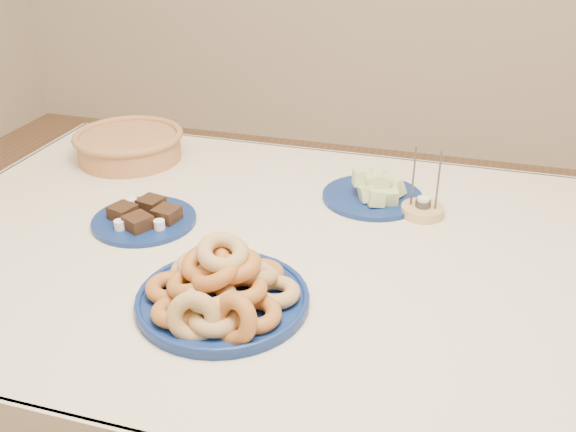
# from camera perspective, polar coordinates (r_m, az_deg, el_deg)

# --- Properties ---
(dining_table) EXTENTS (1.71, 1.11, 0.75)m
(dining_table) POSITION_cam_1_polar(r_m,az_deg,el_deg) (1.40, 0.59, -6.57)
(dining_table) COLOR brown
(dining_table) RESTS_ON ground
(donut_platter) EXTENTS (0.34, 0.34, 0.14)m
(donut_platter) POSITION_cam_1_polar(r_m,az_deg,el_deg) (1.15, -5.92, -6.42)
(donut_platter) COLOR navy
(donut_platter) RESTS_ON dining_table
(melon_plate) EXTENTS (0.26, 0.26, 0.08)m
(melon_plate) POSITION_cam_1_polar(r_m,az_deg,el_deg) (1.54, 7.79, 2.23)
(melon_plate) COLOR navy
(melon_plate) RESTS_ON dining_table
(brownie_plate) EXTENTS (0.31, 0.31, 0.04)m
(brownie_plate) POSITION_cam_1_polar(r_m,az_deg,el_deg) (1.47, -12.66, -0.16)
(brownie_plate) COLOR navy
(brownie_plate) RESTS_ON dining_table
(wicker_basket) EXTENTS (0.31, 0.31, 0.08)m
(wicker_basket) POSITION_cam_1_polar(r_m,az_deg,el_deg) (1.81, -13.94, 6.18)
(wicker_basket) COLOR #98643D
(wicker_basket) RESTS_ON dining_table
(candle_holder) EXTENTS (0.11, 0.11, 0.16)m
(candle_holder) POSITION_cam_1_polar(r_m,az_deg,el_deg) (1.50, 11.86, 0.60)
(candle_holder) COLOR tan
(candle_holder) RESTS_ON dining_table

